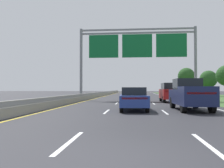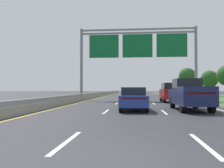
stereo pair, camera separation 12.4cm
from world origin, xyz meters
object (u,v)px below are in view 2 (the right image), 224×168
(overhead_sign_gantry, at_px, (137,49))
(car_blue_centre_lane_sedan, at_px, (133,98))
(car_black_centre_lane_sedan, at_px, (134,94))
(pickup_truck_navy, at_px, (189,95))
(car_red_right_lane_suv, at_px, (170,92))
(roadside_tree_distant, at_px, (187,76))
(roadside_tree_far, at_px, (209,79))

(overhead_sign_gantry, height_order, car_blue_centre_lane_sedan, overhead_sign_gantry)
(overhead_sign_gantry, height_order, car_black_centre_lane_sedan, overhead_sign_gantry)
(pickup_truck_navy, distance_m, car_black_centre_lane_sedan, 14.18)
(overhead_sign_gantry, xyz_separation_m, car_red_right_lane_suv, (3.55, -3.97, -5.54))
(car_black_centre_lane_sedan, relative_size, roadside_tree_distant, 0.67)
(overhead_sign_gantry, bearing_deg, roadside_tree_distant, 67.17)
(car_black_centre_lane_sedan, xyz_separation_m, roadside_tree_far, (14.98, 19.62, 2.58))
(pickup_truck_navy, xyz_separation_m, car_red_right_lane_suv, (0.12, 10.31, 0.02))
(overhead_sign_gantry, relative_size, roadside_tree_distant, 2.30)
(pickup_truck_navy, height_order, car_black_centre_lane_sedan, pickup_truck_navy)
(roadside_tree_far, bearing_deg, car_black_centre_lane_sedan, -127.36)
(pickup_truck_navy, bearing_deg, overhead_sign_gantry, 12.18)
(pickup_truck_navy, distance_m, car_red_right_lane_suv, 10.31)
(overhead_sign_gantry, bearing_deg, car_black_centre_lane_sedan, -127.68)
(pickup_truck_navy, relative_size, car_blue_centre_lane_sedan, 1.22)
(car_blue_centre_lane_sedan, bearing_deg, car_red_right_lane_suv, -21.78)
(car_black_centre_lane_sedan, xyz_separation_m, roadside_tree_distant, (12.70, 29.63, 3.70))
(roadside_tree_far, xyz_separation_m, roadside_tree_distant, (-2.28, 10.01, 1.12))
(car_red_right_lane_suv, height_order, roadside_tree_distant, roadside_tree_distant)
(overhead_sign_gantry, distance_m, car_blue_centre_lane_sedan, 15.88)
(roadside_tree_distant, bearing_deg, pickup_truck_navy, -101.46)
(overhead_sign_gantry, distance_m, roadside_tree_distant, 31.51)
(overhead_sign_gantry, relative_size, roadside_tree_far, 2.93)
(car_blue_centre_lane_sedan, bearing_deg, roadside_tree_far, -25.45)
(pickup_truck_navy, bearing_deg, roadside_tree_far, -19.73)
(pickup_truck_navy, relative_size, car_black_centre_lane_sedan, 1.23)
(roadside_tree_distant, bearing_deg, overhead_sign_gantry, -112.83)
(pickup_truck_navy, height_order, car_red_right_lane_suv, pickup_truck_navy)
(car_black_centre_lane_sedan, bearing_deg, car_blue_centre_lane_sedan, -179.97)
(pickup_truck_navy, relative_size, car_red_right_lane_suv, 1.16)
(car_blue_centre_lane_sedan, relative_size, car_black_centre_lane_sedan, 1.01)
(roadside_tree_distant, bearing_deg, car_red_right_lane_suv, -104.71)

